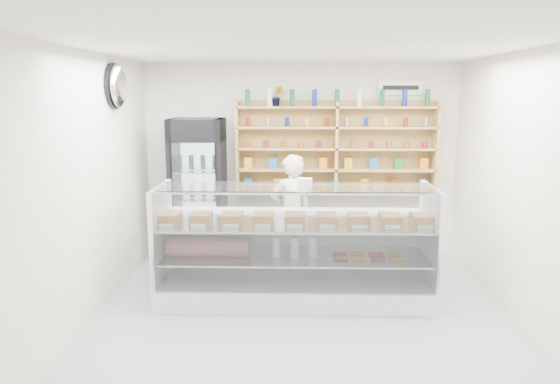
{
  "coord_description": "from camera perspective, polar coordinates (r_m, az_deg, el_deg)",
  "views": [
    {
      "loc": [
        -0.11,
        -4.74,
        2.34
      ],
      "look_at": [
        -0.26,
        0.9,
        1.25
      ],
      "focal_mm": 32.0,
      "sensor_mm": 36.0,
      "label": 1
    }
  ],
  "objects": [
    {
      "name": "security_mirror",
      "position": [
        6.29,
        -17.98,
        11.44
      ],
      "size": [
        0.15,
        0.5,
        0.5
      ],
      "primitive_type": "ellipsoid",
      "color": "silver",
      "rests_on": "left_wall"
    },
    {
      "name": "room",
      "position": [
        4.84,
        2.79,
        -0.26
      ],
      "size": [
        5.0,
        5.0,
        5.0
      ],
      "color": "#9D9CA1",
      "rests_on": "ground"
    },
    {
      "name": "drinks_cooler",
      "position": [
        7.13,
        -9.28,
        0.14
      ],
      "size": [
        0.74,
        0.72,
        2.03
      ],
      "rotation": [
        0.0,
        0.0,
        0.02
      ],
      "color": "black",
      "rests_on": "floor"
    },
    {
      "name": "shop_worker",
      "position": [
        6.67,
        1.29,
        -2.46
      ],
      "size": [
        0.68,
        0.57,
        1.59
      ],
      "primitive_type": "imported",
      "rotation": [
        0.0,
        0.0,
        3.52
      ],
      "color": "silver",
      "rests_on": "floor"
    },
    {
      "name": "wall_sign",
      "position": [
        7.37,
        13.6,
        11.51
      ],
      "size": [
        0.62,
        0.03,
        0.2
      ],
      "primitive_type": "cube",
      "color": "white",
      "rests_on": "back_wall"
    },
    {
      "name": "display_counter",
      "position": [
        5.83,
        1.69,
        -8.81
      ],
      "size": [
        3.11,
        0.93,
        1.35
      ],
      "color": "white",
      "rests_on": "floor"
    },
    {
      "name": "potted_plant",
      "position": [
        7.09,
        -0.34,
        10.92
      ],
      "size": [
        0.16,
        0.13,
        0.28
      ],
      "primitive_type": "imported",
      "rotation": [
        0.0,
        0.0,
        -0.05
      ],
      "color": "#1E6626",
      "rests_on": "wall_shelving"
    },
    {
      "name": "wall_shelving",
      "position": [
        7.15,
        6.41,
        4.9
      ],
      "size": [
        2.84,
        0.28,
        1.33
      ],
      "color": "#A6884E",
      "rests_on": "back_wall"
    }
  ]
}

